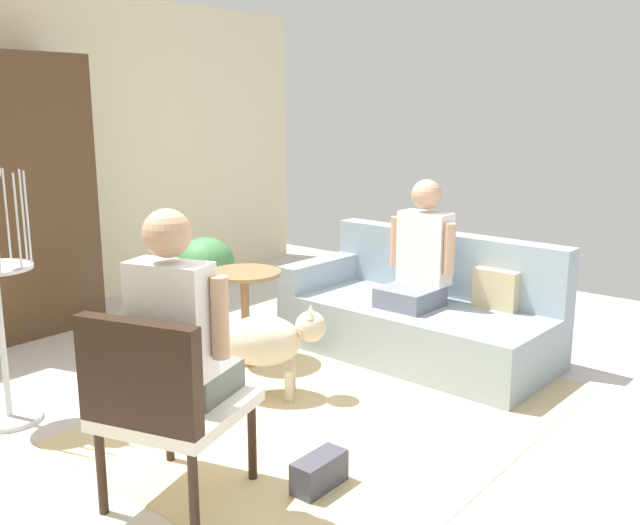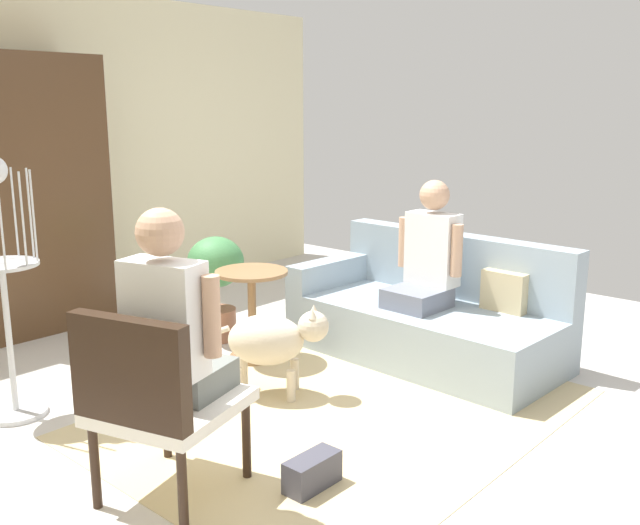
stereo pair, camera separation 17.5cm
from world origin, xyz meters
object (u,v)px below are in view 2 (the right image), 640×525
(couch, at_px, (427,316))
(person_on_armchair, at_px, (170,322))
(person_on_couch, at_px, (428,256))
(potted_plant, at_px, (216,276))
(armchair, at_px, (153,394))
(round_end_table, at_px, (252,304))
(dog, at_px, (272,340))
(handbag, at_px, (312,472))
(bird_cage_stand, at_px, (3,284))
(armoire_cabinet, at_px, (32,195))

(couch, height_order, person_on_armchair, person_on_armchair)
(person_on_couch, distance_m, potted_plant, 1.64)
(armchair, relative_size, round_end_table, 1.43)
(person_on_armchair, xyz_separation_m, round_end_table, (1.47, 1.04, -0.43))
(person_on_couch, bearing_deg, potted_plant, 117.00)
(couch, xyz_separation_m, person_on_couch, (-0.05, -0.03, 0.46))
(dog, bearing_deg, handbag, -125.20)
(armchair, distance_m, handbag, 0.86)
(couch, xyz_separation_m, bird_cage_stand, (-2.51, 1.25, 0.52))
(person_on_armchair, distance_m, round_end_table, 1.85)
(handbag, bearing_deg, dog, 54.80)
(person_on_armchair, distance_m, bird_cage_stand, 1.41)
(armchair, xyz_separation_m, person_on_armchair, (0.14, 0.04, 0.29))
(bird_cage_stand, bearing_deg, handbag, -73.39)
(dog, bearing_deg, potted_plant, 66.09)
(couch, distance_m, round_end_table, 1.28)
(bird_cage_stand, height_order, potted_plant, bird_cage_stand)
(round_end_table, height_order, armoire_cabinet, armoire_cabinet)
(bird_cage_stand, xyz_separation_m, handbag, (0.56, -1.88, -0.73))
(person_on_couch, relative_size, armoire_cabinet, 0.41)
(round_end_table, height_order, dog, round_end_table)
(dog, bearing_deg, armoire_cabinet, 96.03)
(person_on_couch, distance_m, dog, 1.33)
(bird_cage_stand, xyz_separation_m, potted_plant, (1.72, 0.17, -0.29))
(person_on_couch, relative_size, round_end_table, 1.35)
(round_end_table, bearing_deg, handbag, -124.26)
(dog, bearing_deg, round_end_table, 57.33)
(potted_plant, distance_m, handbag, 2.39)
(round_end_table, distance_m, handbag, 1.86)
(round_end_table, height_order, bird_cage_stand, bird_cage_stand)
(person_on_couch, xyz_separation_m, handbag, (-1.89, -0.60, -0.67))
(person_on_armchair, bearing_deg, armchair, -163.64)
(person_on_couch, relative_size, potted_plant, 1.09)
(dog, relative_size, armoire_cabinet, 0.31)
(couch, xyz_separation_m, dog, (-1.28, 0.31, 0.08))
(couch, xyz_separation_m, armchair, (-2.53, -0.20, 0.26))
(person_on_armchair, xyz_separation_m, dog, (1.10, 0.47, -0.47))
(dog, distance_m, potted_plant, 1.22)
(round_end_table, bearing_deg, person_on_couch, -46.70)
(armchair, xyz_separation_m, potted_plant, (1.74, 1.62, -0.03))
(armchair, xyz_separation_m, person_on_couch, (2.48, 0.17, 0.21))
(bird_cage_stand, relative_size, armoire_cabinet, 0.70)
(armchair, xyz_separation_m, handbag, (0.58, -0.43, -0.47))
(potted_plant, bearing_deg, round_end_table, -102.99)
(armoire_cabinet, bearing_deg, round_end_table, -71.51)
(person_on_armchair, distance_m, dog, 1.29)
(dog, bearing_deg, person_on_armchair, -157.00)
(person_on_couch, xyz_separation_m, round_end_table, (-0.86, 0.91, -0.34))
(person_on_couch, xyz_separation_m, armoire_cabinet, (-1.49, 2.79, 0.34))
(round_end_table, height_order, potted_plant, potted_plant)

